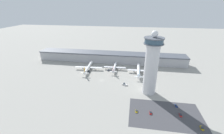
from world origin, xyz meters
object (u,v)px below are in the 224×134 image
(control_tower, at_px, (151,64))
(airplane_gate_alpha, at_px, (88,67))
(car_blue_compact, at_px, (202,128))
(car_navy_sedan, at_px, (181,115))
(service_truck_fuel, at_px, (109,70))
(car_maroon_suv, at_px, (150,113))
(car_silver_sedan, at_px, (136,111))
(car_grey_coupe, at_px, (176,106))
(service_truck_catering, at_px, (88,72))
(airplane_gate_charlie, at_px, (139,70))
(service_truck_baggage, at_px, (125,84))
(airplane_gate_bravo, at_px, (115,67))

(control_tower, xyz_separation_m, airplane_gate_alpha, (-84.84, 49.56, -29.44))
(car_blue_compact, bearing_deg, car_navy_sedan, 134.02)
(service_truck_fuel, distance_m, car_maroon_suv, 101.22)
(service_truck_fuel, relative_size, car_blue_compact, 1.30)
(control_tower, bearing_deg, service_truck_fuel, 136.55)
(car_silver_sedan, height_order, car_grey_coupe, car_grey_coupe)
(car_maroon_suv, relative_size, car_blue_compact, 0.96)
(car_navy_sedan, bearing_deg, car_blue_compact, -45.98)
(car_navy_sedan, height_order, car_blue_compact, car_navy_sedan)
(control_tower, distance_m, airplane_gate_alpha, 102.57)
(service_truck_catering, bearing_deg, airplane_gate_charlie, 6.83)
(car_silver_sedan, xyz_separation_m, car_blue_compact, (51.59, -12.79, -0.00))
(airplane_gate_alpha, distance_m, airplane_gate_charlie, 73.99)
(airplane_gate_alpha, distance_m, car_navy_sedan, 138.90)
(airplane_gate_charlie, xyz_separation_m, car_blue_compact, (49.29, -97.43, -3.86))
(airplane_gate_charlie, relative_size, car_navy_sedan, 9.62)
(service_truck_catering, bearing_deg, car_maroon_suv, -42.94)
(service_truck_fuel, relative_size, service_truck_baggage, 0.90)
(airplane_gate_charlie, bearing_deg, service_truck_fuel, 178.44)
(airplane_gate_alpha, xyz_separation_m, car_grey_coupe, (109.76, -70.94, -3.68))
(airplane_gate_bravo, xyz_separation_m, car_grey_coupe, (71.15, -77.45, -3.54))
(car_silver_sedan, relative_size, car_navy_sedan, 0.93)
(service_truck_catering, height_order, car_grey_coupe, service_truck_catering)
(service_truck_baggage, bearing_deg, control_tower, -23.18)
(service_truck_catering, bearing_deg, control_tower, -26.35)
(service_truck_baggage, height_order, car_blue_compact, service_truck_baggage)
(airplane_gate_charlie, relative_size, service_truck_fuel, 7.33)
(car_silver_sedan, relative_size, car_blue_compact, 0.92)
(airplane_gate_alpha, xyz_separation_m, service_truck_baggage, (57.14, -37.70, -3.31))
(service_truck_catering, bearing_deg, car_grey_coupe, -30.09)
(control_tower, height_order, car_maroon_suv, control_tower)
(airplane_gate_bravo, bearing_deg, car_grey_coupe, -47.43)
(service_truck_fuel, height_order, car_grey_coupe, service_truck_fuel)
(airplane_gate_bravo, xyz_separation_m, car_silver_sedan, (33.08, -91.17, -3.54))
(airplane_gate_charlie, bearing_deg, car_navy_sedan, -66.58)
(service_truck_fuel, height_order, car_navy_sedan, service_truck_fuel)
(airplane_gate_bravo, relative_size, car_grey_coupe, 8.07)
(service_truck_baggage, xyz_separation_m, car_blue_compact, (66.15, -59.76, -0.37))
(service_truck_fuel, height_order, car_maroon_suv, service_truck_fuel)
(car_navy_sedan, bearing_deg, control_tower, 126.49)
(control_tower, height_order, service_truck_fuel, control_tower)
(airplane_gate_alpha, bearing_deg, service_truck_catering, -75.69)
(airplane_gate_charlie, distance_m, car_grey_coupe, 79.51)
(service_truck_fuel, height_order, car_silver_sedan, service_truck_fuel)
(service_truck_catering, relative_size, service_truck_baggage, 0.94)
(airplane_gate_alpha, bearing_deg, airplane_gate_charlie, -0.02)
(airplane_gate_bravo, bearing_deg, car_blue_compact, -50.84)
(car_navy_sedan, bearing_deg, car_silver_sedan, -179.27)
(service_truck_baggage, xyz_separation_m, car_navy_sedan, (53.30, -46.47, -0.34))
(car_maroon_suv, bearing_deg, airplane_gate_charlie, 96.95)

